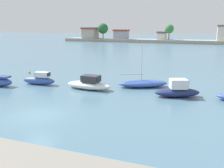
# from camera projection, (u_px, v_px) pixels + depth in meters

# --- Properties ---
(ground_plane) EXTENTS (400.00, 400.00, 0.00)m
(ground_plane) POSITION_uv_depth(u_px,v_px,m) (38.00, 115.00, 19.19)
(ground_plane) COLOR slate
(moored_boat_1) EXTENTS (4.18, 1.53, 1.51)m
(moored_boat_1) POSITION_uv_depth(u_px,v_px,m) (39.00, 80.00, 29.21)
(moored_boat_1) COLOR #3856A8
(moored_boat_1) RESTS_ON ground
(moored_boat_2) EXTENTS (5.28, 2.04, 1.56)m
(moored_boat_2) POSITION_uv_depth(u_px,v_px,m) (89.00, 84.00, 27.00)
(moored_boat_2) COLOR white
(moored_boat_2) RESTS_ON ground
(moored_boat_3) EXTENTS (5.89, 4.13, 5.07)m
(moored_boat_3) POSITION_uv_depth(u_px,v_px,m) (143.00, 83.00, 28.02)
(moored_boat_3) COLOR #3856A8
(moored_boat_3) RESTS_ON ground
(moored_boat_4) EXTENTS (4.67, 3.06, 1.75)m
(moored_boat_4) POSITION_uv_depth(u_px,v_px,m) (177.00, 90.00, 24.13)
(moored_boat_4) COLOR navy
(moored_boat_4) RESTS_ON ground
(mooring_buoy_1) EXTENTS (0.32, 0.32, 0.32)m
(mooring_buoy_1) POSITION_uv_depth(u_px,v_px,m) (29.00, 72.00, 36.14)
(mooring_buoy_1) COLOR orange
(mooring_buoy_1) RESTS_ON ground
(distant_shoreline) EXTENTS (94.71, 8.81, 7.83)m
(distant_shoreline) POSITION_uv_depth(u_px,v_px,m) (170.00, 37.00, 99.94)
(distant_shoreline) COLOR gray
(distant_shoreline) RESTS_ON ground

